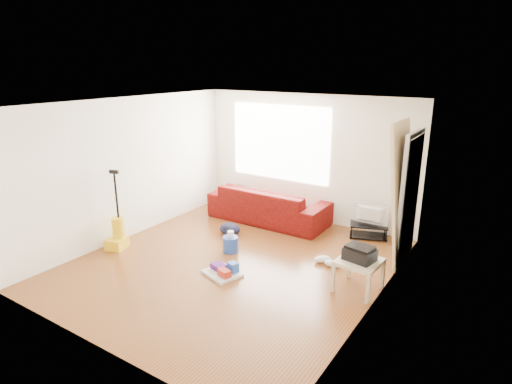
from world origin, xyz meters
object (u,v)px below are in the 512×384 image
Objects in this scene: tv_stand at (368,230)px; vacuum at (117,234)px; bucket at (231,251)px; side_table at (359,265)px; backpack at (230,235)px; sofa at (268,221)px; cleaning_tray at (224,271)px.

tv_stand is 4.44m from vacuum.
vacuum reaches higher than bucket.
side_table reaches higher than tv_stand.
backpack is at bearing 127.25° from bucket.
sofa is 4.01× the size of side_table.
vacuum is (-1.71, -0.93, 0.25)m from bucket.
cleaning_tray is 2.13m from vacuum.
cleaning_tray is 0.46× the size of vacuum.
cleaning_tray reaches higher than backpack.
vacuum is at bearing 59.72° from sofa.
side_table reaches higher than backpack.
side_table is (0.50, -1.93, 0.25)m from tv_stand.
tv_stand is 2.01m from side_table.
bucket is (-2.24, 0.06, -0.38)m from side_table.
vacuum is at bearing -174.42° from cleaning_tray.
side_table is 0.44× the size of vacuum.
sofa is 1.62m from bucket.
sofa reaches higher than bucket.
backpack is at bearing 78.35° from sofa.
side_table is at bearing -8.64° from backpack.
bucket is 0.73m from backpack.
side_table is 2.28m from bucket.
side_table is 2.29× the size of bucket.
cleaning_tray is (0.40, -0.72, 0.06)m from bucket.
bucket is at bearing -152.88° from tv_stand.
sofa reaches higher than cleaning_tray.
vacuum is at bearing -151.41° from bucket.
sofa is at bearing 83.05° from backpack.
side_table is at bearing -95.36° from tv_stand.
tv_stand is 0.55× the size of vacuum.
sofa is 1.04m from backpack.
sofa is 1.75× the size of vacuum.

